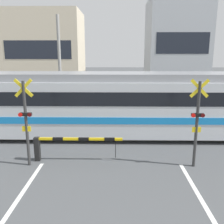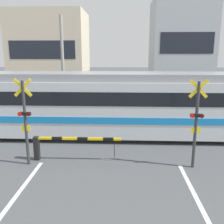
% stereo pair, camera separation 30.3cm
% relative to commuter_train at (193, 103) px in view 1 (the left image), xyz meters
% --- Properties ---
extents(rail_track_near, '(50.00, 0.10, 0.08)m').
position_rel_commuter_train_xyz_m(rail_track_near, '(-4.06, -0.72, -1.71)').
color(rail_track_near, '#5B564C').
rests_on(rail_track_near, ground_plane).
extents(rail_track_far, '(50.00, 0.10, 0.08)m').
position_rel_commuter_train_xyz_m(rail_track_far, '(-4.06, 0.72, -1.71)').
color(rail_track_far, '#5B564C').
rests_on(rail_track_far, ground_plane).
extents(commuter_train, '(20.74, 2.70, 3.26)m').
position_rel_commuter_train_xyz_m(commuter_train, '(0.00, 0.00, 0.00)').
color(commuter_train, silver).
rests_on(commuter_train, ground_plane).
extents(crossing_barrier_near, '(3.48, 0.20, 0.97)m').
position_rel_commuter_train_xyz_m(crossing_barrier_near, '(-6.10, -3.15, -1.04)').
color(crossing_barrier_near, black).
rests_on(crossing_barrier_near, ground_plane).
extents(crossing_barrier_far, '(3.48, 0.20, 0.97)m').
position_rel_commuter_train_xyz_m(crossing_barrier_far, '(-2.02, 3.29, -1.04)').
color(crossing_barrier_far, black).
rests_on(crossing_barrier_far, ground_plane).
extents(crossing_signal_left, '(0.68, 0.15, 3.32)m').
position_rel_commuter_train_xyz_m(crossing_signal_left, '(-7.20, -3.57, 0.09)').
color(crossing_signal_left, '#333333').
rests_on(crossing_signal_left, ground_plane).
extents(crossing_signal_right, '(0.68, 0.15, 3.32)m').
position_rel_commuter_train_xyz_m(crossing_signal_right, '(-0.92, -3.57, 0.09)').
color(crossing_signal_right, '#333333').
rests_on(crossing_signal_right, ground_plane).
extents(building_left_of_street, '(7.26, 5.41, 8.23)m').
position_rel_commuter_train_xyz_m(building_left_of_street, '(-10.98, 13.38, 2.37)').
color(building_left_of_street, beige).
rests_on(building_left_of_street, ground_plane).
extents(building_right_of_street, '(5.62, 5.41, 9.29)m').
position_rel_commuter_train_xyz_m(building_right_of_street, '(2.04, 13.38, 2.90)').
color(building_right_of_street, '#B2B7BC').
rests_on(building_right_of_street, ground_plane).
extents(utility_pole_streetside, '(0.22, 0.22, 6.83)m').
position_rel_commuter_train_xyz_m(utility_pole_streetside, '(-7.95, 5.79, 1.67)').
color(utility_pole_streetside, gray).
rests_on(utility_pole_streetside, ground_plane).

